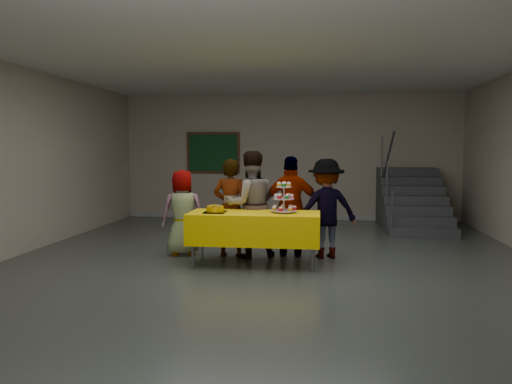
# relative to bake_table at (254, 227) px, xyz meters

# --- Properties ---
(room_shell) EXTENTS (10.00, 10.04, 3.02)m
(room_shell) POSITION_rel_bake_table_xyz_m (0.20, -0.06, 1.57)
(room_shell) COLOR #4C514C
(room_shell) RESTS_ON ground
(bake_table) EXTENTS (1.88, 0.78, 0.77)m
(bake_table) POSITION_rel_bake_table_xyz_m (0.00, 0.00, 0.00)
(bake_table) COLOR #595960
(bake_table) RESTS_ON ground
(cupcake_stand) EXTENTS (0.38, 0.38, 0.44)m
(cupcake_stand) POSITION_rel_bake_table_xyz_m (0.42, 0.05, 0.39)
(cupcake_stand) COLOR silver
(cupcake_stand) RESTS_ON bake_table
(bear_cake) EXTENTS (0.32, 0.36, 0.12)m
(bear_cake) POSITION_rel_bake_table_xyz_m (-0.55, -0.09, 0.27)
(bear_cake) COLOR black
(bear_cake) RESTS_ON bake_table
(schoolchild_a) EXTENTS (0.76, 0.61, 1.36)m
(schoolchild_a) POSITION_rel_bake_table_xyz_m (-1.22, 0.58, 0.12)
(schoolchild_a) COLOR slate
(schoolchild_a) RESTS_ON ground
(schoolchild_b) EXTENTS (0.60, 0.43, 1.53)m
(schoolchild_b) POSITION_rel_bake_table_xyz_m (-0.44, 0.55, 0.21)
(schoolchild_b) COLOR slate
(schoolchild_b) RESTS_ON ground
(schoolchild_c) EXTENTS (0.98, 0.88, 1.65)m
(schoolchild_c) POSITION_rel_bake_table_xyz_m (-0.13, 0.55, 0.27)
(schoolchild_c) COLOR slate
(schoolchild_c) RESTS_ON ground
(schoolchild_d) EXTENTS (0.93, 0.40, 1.57)m
(schoolchild_d) POSITION_rel_bake_table_xyz_m (0.50, 0.66, 0.23)
(schoolchild_d) COLOR slate
(schoolchild_d) RESTS_ON ground
(schoolchild_e) EXTENTS (1.11, 0.81, 1.53)m
(schoolchild_e) POSITION_rel_bake_table_xyz_m (1.03, 0.66, 0.21)
(schoolchild_e) COLOR slate
(schoolchild_e) RESTS_ON ground
(staircase) EXTENTS (1.30, 2.40, 2.04)m
(staircase) POSITION_rel_bake_table_xyz_m (2.90, 4.05, -0.07)
(staircase) COLOR #424447
(staircase) RESTS_ON ground
(noticeboard) EXTENTS (1.30, 0.05, 1.00)m
(noticeboard) POSITION_rel_bake_table_xyz_m (-1.65, 4.88, 1.04)
(noticeboard) COLOR #472B16
(noticeboard) RESTS_ON ground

